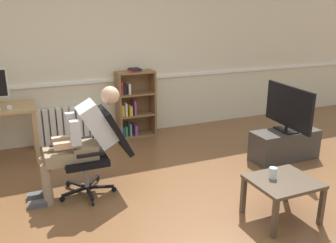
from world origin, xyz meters
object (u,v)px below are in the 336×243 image
(computer_mouse, at_px, (9,107))
(coffee_table, at_px, (283,185))
(radiator, at_px, (70,125))
(tv_screen, at_px, (288,108))
(person_seated, at_px, (82,139))
(tv_stand, at_px, (284,145))
(drinking_glass, at_px, (273,173))
(bookshelf, at_px, (134,104))
(office_chair, at_px, (99,148))

(computer_mouse, distance_m, coffee_table, 3.47)
(computer_mouse, height_order, radiator, computer_mouse)
(radiator, height_order, tv_screen, tv_screen)
(radiator, distance_m, person_seated, 1.79)
(radiator, xyz_separation_m, person_seated, (-0.11, -1.75, 0.36))
(coffee_table, bearing_deg, person_seated, 142.90)
(person_seated, height_order, tv_stand, person_seated)
(radiator, bearing_deg, person_seated, -93.59)
(radiator, distance_m, coffee_table, 3.39)
(computer_mouse, distance_m, tv_stand, 3.70)
(person_seated, bearing_deg, coffee_table, 53.16)
(person_seated, xyz_separation_m, drinking_glass, (1.60, -1.19, -0.18))
(computer_mouse, height_order, coffee_table, computer_mouse)
(bookshelf, xyz_separation_m, drinking_glass, (0.48, -2.84, -0.06))
(tv_screen, bearing_deg, radiator, 59.84)
(computer_mouse, bearing_deg, person_seated, -60.72)
(person_seated, bearing_deg, tv_stand, 87.90)
(computer_mouse, distance_m, tv_screen, 3.66)
(tv_screen, height_order, drinking_glass, tv_screen)
(computer_mouse, distance_m, radiator, 1.07)
(computer_mouse, relative_size, office_chair, 0.10)
(office_chair, height_order, tv_screen, tv_screen)
(radiator, xyz_separation_m, drinking_glass, (1.49, -2.94, 0.18))
(bookshelf, relative_size, person_seated, 0.93)
(radiator, bearing_deg, office_chair, -87.82)
(computer_mouse, height_order, drinking_glass, computer_mouse)
(bookshelf, distance_m, radiator, 1.04)
(tv_screen, bearing_deg, coffee_table, 143.51)
(person_seated, xyz_separation_m, coffee_table, (1.67, -1.27, -0.30))
(bookshelf, height_order, radiator, bookshelf)
(computer_mouse, relative_size, bookshelf, 0.09)
(office_chair, relative_size, person_seated, 0.80)
(office_chair, bearing_deg, bookshelf, 150.47)
(computer_mouse, height_order, bookshelf, bookshelf)
(radiator, xyz_separation_m, office_chair, (0.07, -1.75, 0.24))
(radiator, distance_m, drinking_glass, 3.30)
(bookshelf, bearing_deg, tv_screen, -48.00)
(tv_stand, distance_m, coffee_table, 1.56)
(office_chair, bearing_deg, person_seated, -90.00)
(tv_screen, bearing_deg, drinking_glass, 139.67)
(person_seated, distance_m, coffee_table, 2.12)
(drinking_glass, bearing_deg, coffee_table, -44.85)
(computer_mouse, height_order, person_seated, person_seated)
(radiator, xyz_separation_m, coffee_table, (1.56, -3.01, 0.07))
(person_seated, height_order, coffee_table, person_seated)
(bookshelf, xyz_separation_m, tv_screen, (1.59, -1.76, 0.21))
(tv_screen, bearing_deg, tv_stand, 90.00)
(tv_screen, relative_size, drinking_glass, 8.61)
(coffee_table, height_order, drinking_glass, drinking_glass)
(office_chair, height_order, tv_stand, office_chair)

